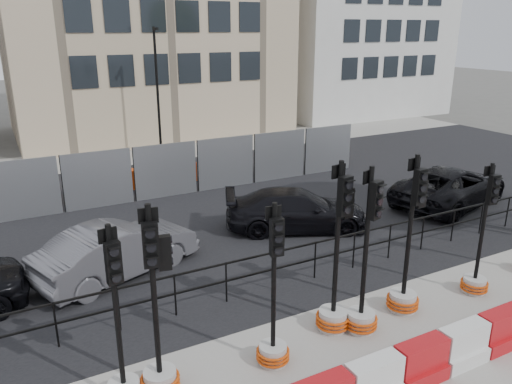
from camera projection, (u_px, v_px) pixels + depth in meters
ground at (344, 301)px, 11.40m from camera, size 120.00×120.00×0.00m
sidewalk_near at (448, 378)px, 8.88m from camera, size 40.00×6.00×0.02m
road at (219, 208)px, 17.26m from camera, size 40.00×14.00×0.03m
sidewalk_far at (146, 153)px, 24.81m from camera, size 40.00×4.00×0.02m
kerb_railing at (315, 254)px, 12.19m from camera, size 18.00×0.04×1.00m
heras_fencing at (178, 171)px, 19.10m from camera, size 14.33×1.72×2.00m
lamp_post_far at (158, 89)px, 23.17m from camera, size 0.12×0.56×6.00m
barrier_row at (442, 355)px, 8.94m from camera, size 14.65×0.50×0.80m
traffic_signal_a at (122, 369)px, 8.12m from camera, size 0.63×0.63×3.18m
traffic_signal_b at (159, 351)px, 8.30m from camera, size 0.67×0.67×3.42m
traffic_signal_c at (273, 333)px, 9.08m from camera, size 0.62×0.62×3.17m
traffic_signal_d at (335, 292)px, 10.07m from camera, size 0.71×0.71×3.60m
traffic_signal_e at (363, 299)px, 10.06m from camera, size 0.69×0.69×3.51m
traffic_signal_f at (406, 276)px, 10.76m from camera, size 0.70×0.70×3.55m
traffic_signal_g at (477, 268)px, 11.56m from camera, size 0.62×0.62×3.16m
car_b at (118, 250)px, 12.41m from camera, size 4.16×5.10×1.37m
car_c at (297, 210)px, 15.28m from camera, size 5.00×5.68×1.27m
car_d at (450, 186)px, 17.39m from camera, size 4.66×6.03×1.37m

